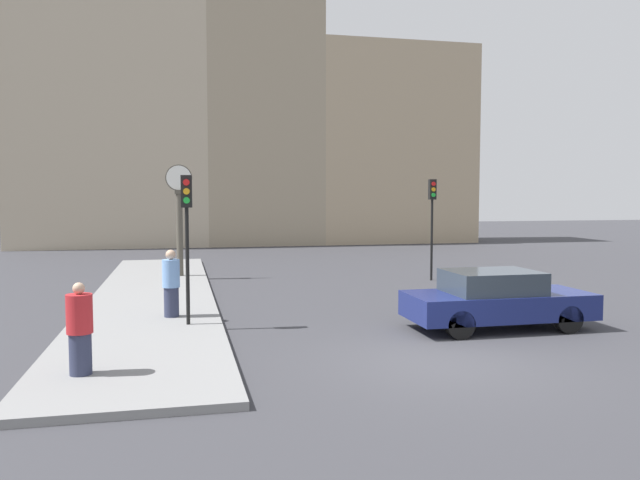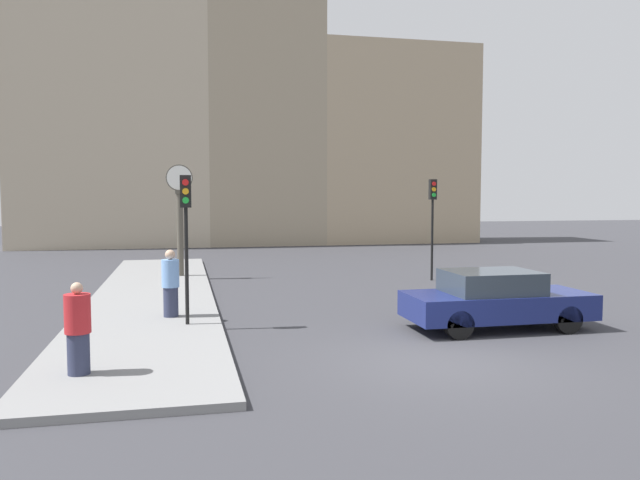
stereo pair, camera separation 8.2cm
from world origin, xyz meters
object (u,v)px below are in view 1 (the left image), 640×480
(pedestrian_red_top, at_px, (80,330))
(pedestrian_blue_stripe, at_px, (171,284))
(sedan_car, at_px, (496,299))
(street_clock, at_px, (179,216))
(traffic_light_near, at_px, (187,218))
(traffic_light_far, at_px, (432,208))

(pedestrian_red_top, distance_m, pedestrian_blue_stripe, 5.12)
(sedan_car, distance_m, street_clock, 13.18)
(sedan_car, bearing_deg, pedestrian_red_top, -165.28)
(street_clock, height_order, pedestrian_blue_stripe, street_clock)
(sedan_car, bearing_deg, traffic_light_near, 168.64)
(traffic_light_far, bearing_deg, traffic_light_near, -142.62)
(traffic_light_near, height_order, street_clock, street_clock)
(traffic_light_near, distance_m, pedestrian_red_top, 4.63)
(pedestrian_red_top, bearing_deg, sedan_car, 14.72)
(sedan_car, xyz_separation_m, traffic_light_near, (-7.25, 1.46, 1.98))
(traffic_light_near, xyz_separation_m, street_clock, (-0.17, 9.31, -0.24))
(street_clock, distance_m, pedestrian_blue_stripe, 8.38)
(street_clock, bearing_deg, pedestrian_blue_stripe, -91.61)
(traffic_light_far, relative_size, pedestrian_red_top, 2.40)
(street_clock, relative_size, pedestrian_blue_stripe, 2.49)
(traffic_light_far, xyz_separation_m, pedestrian_blue_stripe, (-9.53, -5.92, -1.75))
(traffic_light_far, height_order, pedestrian_blue_stripe, traffic_light_far)
(street_clock, bearing_deg, pedestrian_red_top, -97.34)
(traffic_light_near, bearing_deg, street_clock, 91.03)
(traffic_light_near, xyz_separation_m, pedestrian_red_top, (-1.86, -3.85, -1.77))
(traffic_light_far, bearing_deg, sedan_car, -102.62)
(sedan_car, xyz_separation_m, pedestrian_red_top, (-9.11, -2.39, 0.21))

